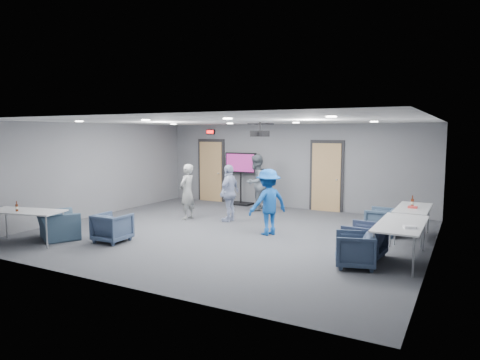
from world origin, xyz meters
The scene contains 29 objects.
floor centered at (0.00, 0.00, 0.00)m, with size 9.00×9.00×0.00m, color #35373C.
ceiling centered at (0.00, 0.00, 2.70)m, with size 9.00×9.00×0.00m, color white.
wall_back centered at (0.00, 4.00, 1.35)m, with size 9.00×0.02×2.70m, color slate.
wall_front centered at (0.00, -4.00, 1.35)m, with size 9.00×0.02×2.70m, color slate.
wall_left centered at (-4.50, 0.00, 1.35)m, with size 0.02×8.00×2.70m, color slate.
wall_right centered at (4.50, 0.00, 1.35)m, with size 0.02×8.00×2.70m, color slate.
door_left centered at (-3.00, 3.95, 1.07)m, with size 1.06×0.17×2.24m.
door_right centered at (1.20, 3.95, 1.07)m, with size 1.06×0.17×2.24m.
exit_sign centered at (-3.00, 3.93, 2.45)m, with size 0.32×0.08×0.16m.
hvac_diffuser centered at (-0.50, 2.80, 2.69)m, with size 0.60×0.60×0.03m, color black.
downlights centered at (0.00, 0.00, 2.68)m, with size 6.18×3.78×0.02m.
person_a centered at (-1.84, 0.85, 0.78)m, with size 0.57×0.37×1.56m, color gray.
person_b centered at (-0.76, 3.00, 0.87)m, with size 0.85×0.66×1.74m, color slate.
person_c centered at (-0.68, 1.19, 0.78)m, with size 0.92×0.38×1.56m, color #9FABCD.
person_d centered at (0.91, 0.27, 0.79)m, with size 1.01×0.58×1.57m, color #174896.
chair_right_a centered at (3.31, 1.52, 0.32)m, with size 0.68×0.70×0.64m, color #36495E.
chair_right_b centered at (3.35, -0.56, 0.34)m, with size 0.72×0.75×0.68m, color #343F5A.
chair_right_c centered at (3.33, -1.26, 0.32)m, with size 0.68×0.70×0.63m, color #324057.
chair_front_a centered at (-1.86, -2.00, 0.32)m, with size 0.69×0.71×0.64m, color #3A4A65.
chair_front_b centered at (-3.16, -2.40, 0.31)m, with size 0.96×0.84×0.63m, color #374C5F.
table_right_a centered at (4.00, 1.45, 0.68)m, with size 0.70×1.68×0.73m.
table_right_b centered at (4.00, -0.45, 0.69)m, with size 0.82×1.96×0.73m.
table_front_left centered at (-3.44, -3.00, 0.68)m, with size 1.82×1.08×0.73m.
bottle_front centered at (-3.50, -3.14, 0.81)m, with size 0.06×0.06×0.22m.
bottle_right centered at (3.97, 1.50, 0.83)m, with size 0.07×0.07×0.27m.
snack_box centered at (4.00, 1.34, 0.75)m, with size 0.20×0.13×0.04m, color red.
wrapper centered at (4.20, -0.87, 0.75)m, with size 0.21×0.14×0.05m, color white.
tv_stand centered at (-1.70, 3.75, 1.00)m, with size 1.15×0.55×1.76m.
projector centered at (0.35, 0.96, 2.40)m, with size 0.43×0.39×0.37m.
Camera 1 is at (5.08, -8.87, 2.42)m, focal length 32.00 mm.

